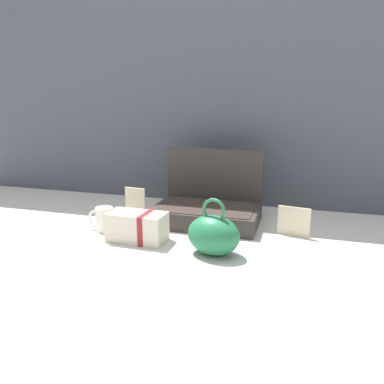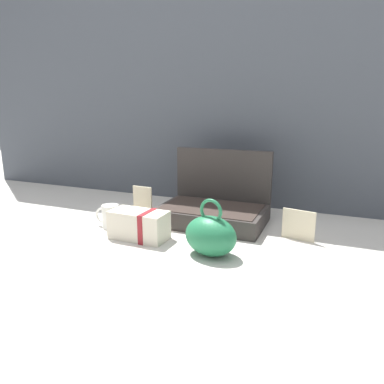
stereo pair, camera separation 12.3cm
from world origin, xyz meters
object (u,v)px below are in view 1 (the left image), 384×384
teal_pouch_handbag (213,235)px  poster_card_right (135,205)px  open_suitcase (208,206)px  cream_toiletry_bag (138,227)px  info_card_left (294,222)px  coffee_mug (104,219)px

teal_pouch_handbag → poster_card_right: (-0.40, 0.24, 0.00)m
open_suitcase → poster_card_right: 0.31m
open_suitcase → teal_pouch_handbag: (0.10, -0.34, 0.00)m
cream_toiletry_bag → info_card_left: info_card_left is taller
poster_card_right → open_suitcase: bearing=22.9°
open_suitcase → info_card_left: (0.35, -0.08, -0.01)m
poster_card_right → teal_pouch_handbag: bearing=-26.4°
teal_pouch_handbag → poster_card_right: 0.47m
teal_pouch_handbag → cream_toiletry_bag: size_ratio=0.92×
teal_pouch_handbag → coffee_mug: bearing=167.4°
open_suitcase → coffee_mug: (-0.37, -0.23, -0.02)m
coffee_mug → info_card_left: (0.72, 0.15, 0.01)m
teal_pouch_handbag → cream_toiletry_bag: 0.30m
cream_toiletry_bag → teal_pouch_handbag: bearing=-8.0°
cream_toiletry_bag → poster_card_right: bearing=117.3°
poster_card_right → info_card_left: bearing=6.1°
cream_toiletry_bag → coffee_mug: size_ratio=2.03×
open_suitcase → coffee_mug: size_ratio=4.08×
cream_toiletry_bag → info_card_left: bearing=21.4°
info_card_left → teal_pouch_handbag: bearing=-124.0°
info_card_left → open_suitcase: bearing=177.4°
open_suitcase → poster_card_right: size_ratio=2.95×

